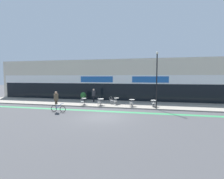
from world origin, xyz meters
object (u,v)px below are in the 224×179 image
(bistro_table_2, at_px, (116,100))
(cafe_chair_0_near, at_px, (82,101))
(cafe_chair_1_near, at_px, (99,102))
(cafe_chair_2_near, at_px, (115,101))
(bistro_table_3, at_px, (132,101))
(cafe_chair_3_near, at_px, (131,102))
(cafe_chair_2_side, at_px, (111,100))
(cyclist_0, at_px, (57,100))
(bistro_table_1, at_px, (101,101))
(cafe_chair_4_near, at_px, (154,103))
(planter_pot, at_px, (83,96))
(bistro_table_0, at_px, (84,100))
(bistro_table_4, at_px, (154,102))
(pedestrian_near_end, at_px, (94,94))
(lamp_post, at_px, (157,76))

(bistro_table_2, bearing_deg, cafe_chair_0_near, -153.64)
(cafe_chair_1_near, xyz_separation_m, cafe_chair_2_near, (1.64, 1.22, 0.00))
(cafe_chair_0_near, distance_m, cafe_chair_1_near, 2.10)
(bistro_table_3, bearing_deg, cafe_chair_3_near, -89.97)
(cafe_chair_2_near, distance_m, cafe_chair_2_side, 0.88)
(cafe_chair_1_near, bearing_deg, bistro_table_2, -43.39)
(cyclist_0, bearing_deg, cafe_chair_2_near, 48.34)
(bistro_table_1, relative_size, cafe_chair_4_near, 0.84)
(cafe_chair_2_near, distance_m, planter_pot, 5.90)
(bistro_table_0, xyz_separation_m, cafe_chair_4_near, (8.20, -0.06, -0.03))
(cafe_chair_2_near, bearing_deg, bistro_table_4, -91.02)
(bistro_table_0, bearing_deg, bistro_table_1, 0.18)
(bistro_table_1, xyz_separation_m, planter_pot, (-3.59, 3.33, 0.10))
(pedestrian_near_end, bearing_deg, planter_pot, 149.43)
(cafe_chair_2_side, relative_size, cafe_chair_4_near, 1.00)
(cafe_chair_4_near, bearing_deg, cyclist_0, 121.56)
(cafe_chair_3_near, height_order, cafe_chair_4_near, same)
(bistro_table_1, bearing_deg, cafe_chair_1_near, -89.79)
(cafe_chair_1_near, bearing_deg, pedestrian_near_end, 27.50)
(cafe_chair_4_near, bearing_deg, cafe_chair_1_near, 102.38)
(bistro_table_1, height_order, bistro_table_4, bistro_table_1)
(cyclist_0, bearing_deg, planter_pot, 95.85)
(bistro_table_3, height_order, cafe_chair_2_side, cafe_chair_2_side)
(bistro_table_0, bearing_deg, cafe_chair_0_near, -90.55)
(bistro_table_1, relative_size, cafe_chair_1_near, 0.84)
(bistro_table_2, bearing_deg, pedestrian_near_end, 159.33)
(cafe_chair_1_near, distance_m, cafe_chair_2_side, 2.10)
(lamp_post, bearing_deg, cafe_chair_0_near, 179.52)
(bistro_table_1, xyz_separation_m, cafe_chair_0_near, (-2.10, -0.63, -0.03))
(cafe_chair_2_side, xyz_separation_m, cafe_chair_4_near, (5.09, -1.29, 0.00))
(bistro_table_2, xyz_separation_m, planter_pot, (-5.23, 2.11, 0.10))
(bistro_table_0, relative_size, bistro_table_3, 1.01)
(cafe_chair_0_near, distance_m, planter_pot, 4.24)
(bistro_table_2, distance_m, cafe_chair_2_side, 0.63)
(cafe_chair_1_near, xyz_separation_m, cafe_chair_3_near, (3.67, 0.17, 0.00))
(cafe_chair_0_near, bearing_deg, bistro_table_4, -77.23)
(bistro_table_0, height_order, cafe_chair_4_near, cafe_chair_4_near)
(cafe_chair_4_near, distance_m, lamp_post, 2.96)
(bistro_table_1, relative_size, bistro_table_2, 0.98)
(cafe_chair_1_near, height_order, planter_pot, planter_pot)
(bistro_table_1, relative_size, cafe_chair_3_near, 0.84)
(bistro_table_0, relative_size, cafe_chair_0_near, 0.86)
(bistro_table_1, height_order, cafe_chair_4_near, cafe_chair_4_near)
(cafe_chair_0_near, xyz_separation_m, lamp_post, (8.47, -0.07, 2.88))
(planter_pot, distance_m, cyclist_0, 7.66)
(bistro_table_2, height_order, cafe_chair_0_near, cafe_chair_0_near)
(bistro_table_0, height_order, bistro_table_2, bistro_table_0)
(cafe_chair_1_near, xyz_separation_m, cafe_chair_2_side, (1.02, 1.84, 0.00))
(cyclist_0, bearing_deg, cafe_chair_3_near, 32.35)
(cafe_chair_1_near, relative_size, planter_pot, 0.75)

